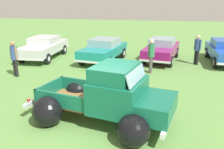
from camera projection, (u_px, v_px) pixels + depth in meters
The scene contains 10 objects.
ground_plane at pixel (100, 119), 7.83m from camera, with size 80.00×80.00×0.00m, color #609347.
vintage_pickup_truck at pixel (111, 100), 7.45m from camera, with size 4.91×3.47×1.96m.
show_car_0 at pixel (44, 47), 15.86m from camera, with size 2.08×4.60×1.43m.
show_car_1 at pixel (104, 49), 15.04m from camera, with size 2.50×4.44×1.43m.
show_car_2 at pixel (162, 49), 15.20m from camera, with size 2.50×4.51×1.43m.
spectator_0 at pixel (151, 54), 12.52m from camera, with size 0.39×0.54×1.82m.
spectator_1 at pixel (14, 56), 11.95m from camera, with size 0.51×0.46×1.81m.
spectator_2 at pixel (197, 48), 14.19m from camera, with size 0.47×0.49×1.78m.
lane_cone_0 at pixel (128, 86), 9.98m from camera, with size 0.36×0.36×0.63m.
lane_cone_1 at pixel (71, 86), 10.00m from camera, with size 0.36×0.36×0.63m.
Camera 1 is at (1.80, -6.80, 3.76)m, focal length 38.19 mm.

